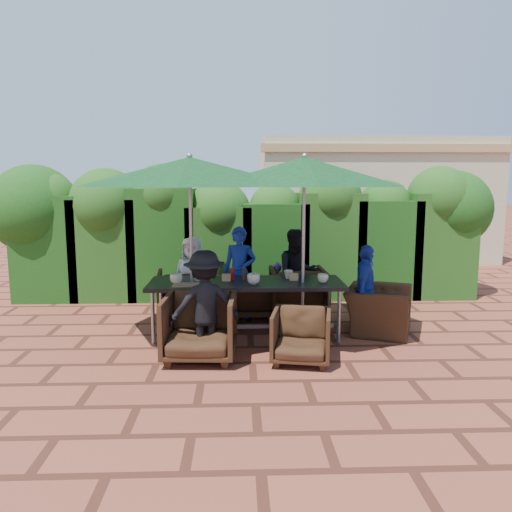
{
  "coord_description": "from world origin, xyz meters",
  "views": [
    {
      "loc": [
        -0.16,
        -6.67,
        2.09
      ],
      "look_at": [
        0.1,
        0.4,
        1.03
      ],
      "focal_mm": 35.0,
      "sensor_mm": 36.0,
      "label": 1
    }
  ],
  "objects_px": {
    "umbrella_right": "(304,172)",
    "chair_far_right": "(297,290)",
    "chair_near_right": "(301,333)",
    "chair_end_right": "(378,302)",
    "dining_table": "(246,287)",
    "umbrella_left": "(190,172)",
    "chair_near_left": "(200,324)",
    "chair_far_mid": "(251,294)",
    "chair_far_left": "(185,292)"
  },
  "relations": [
    {
      "from": "umbrella_right",
      "to": "chair_far_right",
      "type": "height_order",
      "value": "umbrella_right"
    },
    {
      "from": "chair_near_right",
      "to": "chair_end_right",
      "type": "relative_size",
      "value": 0.71
    },
    {
      "from": "dining_table",
      "to": "umbrella_right",
      "type": "distance_m",
      "value": 1.72
    },
    {
      "from": "umbrella_left",
      "to": "chair_near_right",
      "type": "height_order",
      "value": "umbrella_left"
    },
    {
      "from": "chair_far_right",
      "to": "chair_near_left",
      "type": "relative_size",
      "value": 1.0
    },
    {
      "from": "chair_near_right",
      "to": "chair_end_right",
      "type": "height_order",
      "value": "chair_end_right"
    },
    {
      "from": "dining_table",
      "to": "chair_near_left",
      "type": "xyz_separation_m",
      "value": [
        -0.57,
        -0.92,
        -0.25
      ]
    },
    {
      "from": "chair_near_left",
      "to": "chair_near_right",
      "type": "distance_m",
      "value": 1.2
    },
    {
      "from": "umbrella_left",
      "to": "chair_far_mid",
      "type": "distance_m",
      "value": 2.24
    },
    {
      "from": "dining_table",
      "to": "umbrella_left",
      "type": "height_order",
      "value": "umbrella_left"
    },
    {
      "from": "chair_far_right",
      "to": "chair_near_right",
      "type": "distance_m",
      "value": 1.99
    },
    {
      "from": "dining_table",
      "to": "chair_far_right",
      "type": "relative_size",
      "value": 3.05
    },
    {
      "from": "chair_far_left",
      "to": "chair_far_mid",
      "type": "xyz_separation_m",
      "value": [
        1.01,
        0.08,
        -0.05
      ]
    },
    {
      "from": "chair_near_left",
      "to": "umbrella_left",
      "type": "bearing_deg",
      "value": 103.61
    },
    {
      "from": "dining_table",
      "to": "chair_far_right",
      "type": "distance_m",
      "value": 1.25
    },
    {
      "from": "dining_table",
      "to": "umbrella_left",
      "type": "distance_m",
      "value": 1.7
    },
    {
      "from": "umbrella_right",
      "to": "chair_far_left",
      "type": "relative_size",
      "value": 3.21
    },
    {
      "from": "chair_far_left",
      "to": "chair_far_mid",
      "type": "bearing_deg",
      "value": 178.23
    },
    {
      "from": "chair_end_right",
      "to": "chair_far_left",
      "type": "bearing_deg",
      "value": 96.62
    },
    {
      "from": "chair_near_left",
      "to": "chair_far_mid",
      "type": "bearing_deg",
      "value": 73.35
    },
    {
      "from": "umbrella_left",
      "to": "dining_table",
      "type": "bearing_deg",
      "value": 2.7
    },
    {
      "from": "chair_near_right",
      "to": "chair_far_left",
      "type": "bearing_deg",
      "value": 139.86
    },
    {
      "from": "dining_table",
      "to": "chair_end_right",
      "type": "relative_size",
      "value": 2.72
    },
    {
      "from": "umbrella_left",
      "to": "chair_near_right",
      "type": "bearing_deg",
      "value": -37.27
    },
    {
      "from": "dining_table",
      "to": "chair_far_left",
      "type": "height_order",
      "value": "chair_far_left"
    },
    {
      "from": "umbrella_right",
      "to": "chair_end_right",
      "type": "distance_m",
      "value": 2.1
    },
    {
      "from": "chair_far_mid",
      "to": "chair_near_right",
      "type": "height_order",
      "value": "chair_far_mid"
    },
    {
      "from": "chair_far_left",
      "to": "chair_near_right",
      "type": "distance_m",
      "value": 2.45
    },
    {
      "from": "dining_table",
      "to": "umbrella_left",
      "type": "relative_size",
      "value": 0.88
    },
    {
      "from": "chair_far_right",
      "to": "chair_end_right",
      "type": "bearing_deg",
      "value": 141.16
    },
    {
      "from": "chair_far_left",
      "to": "chair_near_right",
      "type": "relative_size",
      "value": 1.22
    },
    {
      "from": "chair_far_left",
      "to": "chair_near_left",
      "type": "height_order",
      "value": "chair_near_left"
    },
    {
      "from": "chair_far_right",
      "to": "chair_near_right",
      "type": "relative_size",
      "value": 1.25
    },
    {
      "from": "umbrella_right",
      "to": "dining_table",
      "type": "bearing_deg",
      "value": 175.13
    },
    {
      "from": "dining_table",
      "to": "umbrella_right",
      "type": "relative_size",
      "value": 0.97
    },
    {
      "from": "chair_far_right",
      "to": "chair_end_right",
      "type": "height_order",
      "value": "chair_far_right"
    },
    {
      "from": "chair_far_mid",
      "to": "chair_near_left",
      "type": "height_order",
      "value": "chair_near_left"
    },
    {
      "from": "chair_far_mid",
      "to": "chair_far_right",
      "type": "distance_m",
      "value": 0.72
    },
    {
      "from": "chair_near_left",
      "to": "chair_near_right",
      "type": "xyz_separation_m",
      "value": [
        1.19,
        -0.15,
        -0.09
      ]
    },
    {
      "from": "chair_far_mid",
      "to": "umbrella_right",
      "type": "bearing_deg",
      "value": 123.57
    },
    {
      "from": "chair_far_mid",
      "to": "chair_far_right",
      "type": "relative_size",
      "value": 0.86
    },
    {
      "from": "chair_near_right",
      "to": "chair_end_right",
      "type": "distance_m",
      "value": 1.69
    },
    {
      "from": "chair_near_left",
      "to": "chair_far_left",
      "type": "bearing_deg",
      "value": 104.44
    },
    {
      "from": "chair_end_right",
      "to": "umbrella_right",
      "type": "bearing_deg",
      "value": 119.84
    },
    {
      "from": "umbrella_left",
      "to": "chair_near_right",
      "type": "xyz_separation_m",
      "value": [
        1.36,
        -1.03,
        -1.87
      ]
    },
    {
      "from": "umbrella_right",
      "to": "chair_near_right",
      "type": "bearing_deg",
      "value": -98.04
    },
    {
      "from": "dining_table",
      "to": "chair_end_right",
      "type": "bearing_deg",
      "value": 2.73
    },
    {
      "from": "chair_near_right",
      "to": "umbrella_right",
      "type": "bearing_deg",
      "value": 92.8
    },
    {
      "from": "chair_far_left",
      "to": "chair_far_mid",
      "type": "distance_m",
      "value": 1.02
    },
    {
      "from": "umbrella_left",
      "to": "chair_far_right",
      "type": "height_order",
      "value": "umbrella_left"
    }
  ]
}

